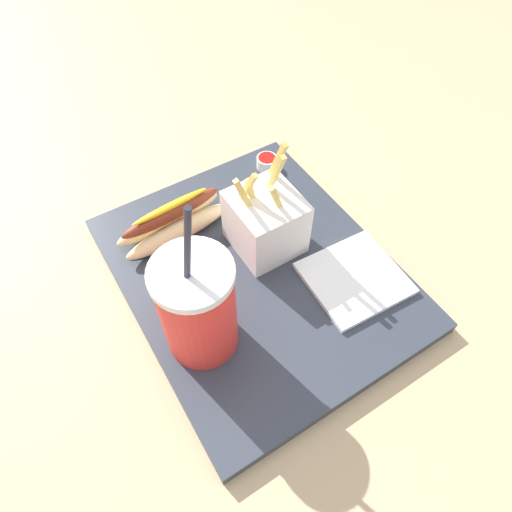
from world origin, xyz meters
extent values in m
cube|color=tan|center=(0.00, 0.00, -0.01)|extent=(2.40, 2.40, 0.02)
cube|color=#2D333D|center=(0.00, 0.00, 0.01)|extent=(0.43, 0.35, 0.02)
cylinder|color=red|center=(0.06, -0.11, 0.09)|extent=(0.09, 0.09, 0.14)
cylinder|color=white|center=(0.06, -0.11, 0.17)|extent=(0.09, 0.09, 0.01)
cylinder|color=#262633|center=(0.06, -0.11, 0.22)|extent=(0.01, 0.02, 0.10)
cube|color=white|center=(-0.03, 0.04, 0.07)|extent=(0.09, 0.09, 0.09)
cube|color=#E5C660|center=(-0.04, 0.01, 0.13)|extent=(0.01, 0.03, 0.07)
cube|color=#E5C660|center=(-0.05, 0.02, 0.11)|extent=(0.01, 0.01, 0.06)
cube|color=#E5C660|center=(-0.02, 0.04, 0.12)|extent=(0.01, 0.03, 0.06)
cube|color=#E5C660|center=(-0.04, 0.05, 0.14)|extent=(0.04, 0.01, 0.08)
cube|color=#E5C660|center=(-0.06, 0.07, 0.15)|extent=(0.05, 0.01, 0.09)
cube|color=#E5C660|center=(-0.05, 0.02, 0.13)|extent=(0.02, 0.02, 0.06)
ellipsoid|color=#E5C689|center=(-0.11, -0.07, 0.04)|extent=(0.04, 0.17, 0.03)
ellipsoid|color=#E5C689|center=(-0.14, -0.07, 0.04)|extent=(0.04, 0.17, 0.03)
ellipsoid|color=maroon|center=(-0.12, -0.07, 0.06)|extent=(0.04, 0.16, 0.02)
ellipsoid|color=gold|center=(-0.12, -0.07, 0.08)|extent=(0.02, 0.12, 0.01)
cylinder|color=white|center=(-0.03, -0.13, 0.03)|extent=(0.04, 0.04, 0.02)
cylinder|color=#B2140F|center=(-0.03, -0.13, 0.04)|extent=(0.03, 0.03, 0.01)
cylinder|color=white|center=(-0.17, 0.13, 0.03)|extent=(0.03, 0.03, 0.02)
cylinder|color=#B2140F|center=(-0.17, 0.13, 0.04)|extent=(0.03, 0.03, 0.01)
cube|color=white|center=(0.09, 0.11, 0.02)|extent=(0.13, 0.13, 0.01)
camera|label=1|loc=(0.32, -0.20, 0.55)|focal=32.06mm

